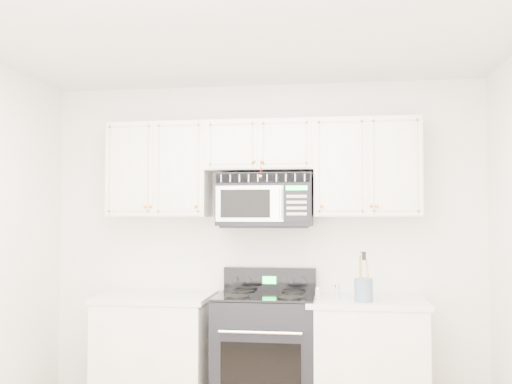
# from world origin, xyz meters

# --- Properties ---
(room) EXTENTS (3.51, 3.51, 2.61)m
(room) POSITION_xyz_m (0.00, 0.00, 1.30)
(room) COLOR brown
(room) RESTS_ON ground
(base_cabinet_left) EXTENTS (0.86, 0.65, 0.92)m
(base_cabinet_left) POSITION_xyz_m (-0.80, 1.44, 0.43)
(base_cabinet_left) COLOR white
(base_cabinet_left) RESTS_ON ground
(base_cabinet_right) EXTENTS (0.86, 0.65, 0.92)m
(base_cabinet_right) POSITION_xyz_m (0.80, 1.44, 0.43)
(base_cabinet_right) COLOR white
(base_cabinet_right) RESTS_ON ground
(range) EXTENTS (0.74, 0.67, 1.11)m
(range) POSITION_xyz_m (0.06, 1.44, 0.48)
(range) COLOR black
(range) RESTS_ON ground
(upper_cabinets) EXTENTS (2.44, 0.37, 0.75)m
(upper_cabinets) POSITION_xyz_m (0.00, 1.58, 1.93)
(upper_cabinets) COLOR white
(upper_cabinets) RESTS_ON ground
(microwave) EXTENTS (0.73, 0.42, 0.41)m
(microwave) POSITION_xyz_m (0.04, 1.56, 1.65)
(microwave) COLOR black
(microwave) RESTS_ON ground
(utensil_crock) EXTENTS (0.13, 0.13, 0.35)m
(utensil_crock) POSITION_xyz_m (0.77, 1.27, 1.01)
(utensil_crock) COLOR #42586D
(utensil_crock) RESTS_ON base_cabinet_right
(shaker_salt) EXTENTS (0.04, 0.04, 0.09)m
(shaker_salt) POSITION_xyz_m (0.45, 1.30, 0.97)
(shaker_salt) COLOR #B7B7BF
(shaker_salt) RESTS_ON base_cabinet_right
(shaker_pepper) EXTENTS (0.04, 0.04, 0.09)m
(shaker_pepper) POSITION_xyz_m (0.59, 1.45, 0.97)
(shaker_pepper) COLOR #B7B7BF
(shaker_pepper) RESTS_ON base_cabinet_right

